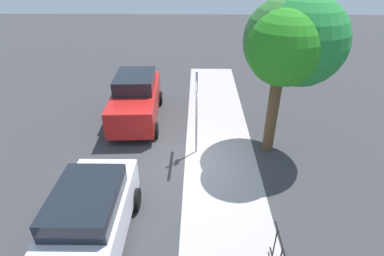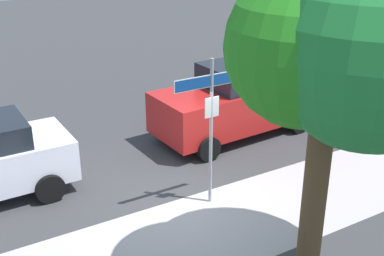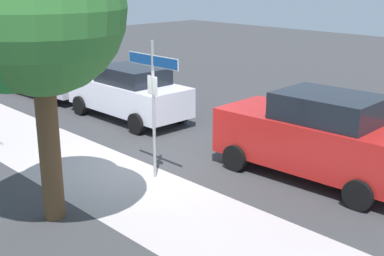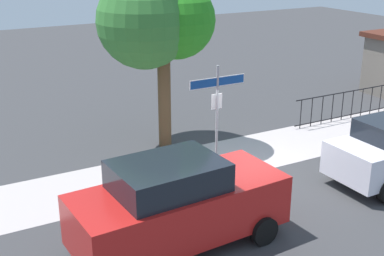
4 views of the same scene
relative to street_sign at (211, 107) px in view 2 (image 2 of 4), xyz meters
The scene contains 4 objects.
ground_plane 2.29m from the street_sign, 34.73° to the right, with size 60.00×60.00×0.00m, color #38383A.
street_sign is the anchor object (origin of this frame).
shade_tree 3.59m from the street_sign, 97.60° to the left, with size 3.57×3.30×5.51m.
car_red 3.90m from the street_sign, 133.97° to the right, with size 4.71×2.26×2.02m.
Camera 2 is at (4.51, 8.23, 5.71)m, focal length 46.95 mm.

